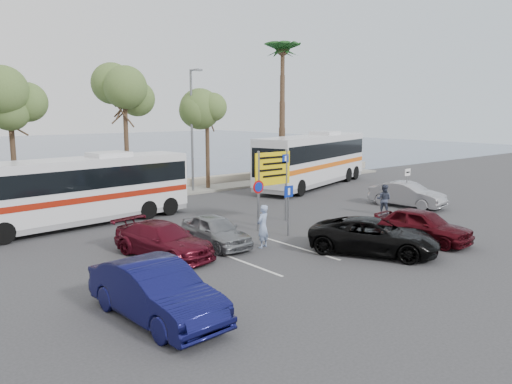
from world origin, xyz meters
TOP-DOWN VIEW (x-y plane):
  - ground at (0.00, 0.00)m, footprint 120.00×120.00m
  - kerb_strip at (0.00, 14.00)m, footprint 44.00×2.40m
  - seawall at (0.00, 16.00)m, footprint 48.00×0.80m
  - tree_left at (-8.00, 14.00)m, footprint 3.20×3.20m
  - tree_mid at (-1.50, 14.00)m, footprint 3.20×3.20m
  - tree_right at (4.50, 14.00)m, footprint 3.20×3.20m
  - palm_tree at (11.50, 14.00)m, footprint 4.80×4.80m
  - street_lamp_right at (3.00, 13.52)m, footprint 0.45×1.15m
  - direction_sign at (1.00, 3.20)m, footprint 2.20×0.12m
  - sign_no_stop at (-0.60, 2.38)m, footprint 0.60×0.08m
  - sign_parking at (-0.20, 0.79)m, footprint 0.50×0.07m
  - sign_taxi at (9.80, 1.49)m, footprint 0.50×0.07m
  - lane_markings at (-1.14, -1.00)m, footprint 12.02×4.20m
  - coach_bus_left at (-6.50, 8.70)m, footprint 11.27×3.47m
  - coach_bus_right at (11.42, 10.50)m, footprint 12.92×6.49m
  - car_silver_a at (-3.60, 1.50)m, footprint 1.67×3.79m
  - car_blue at (-9.00, -3.50)m, footprint 1.93×4.76m
  - car_maroon at (-6.00, 1.50)m, footprint 2.71×4.73m
  - car_red at (3.50, -3.50)m, footprint 1.98×4.25m
  - suv_black at (0.50, -3.30)m, footprint 4.30×5.40m
  - car_silver_b at (9.81, 1.45)m, footprint 2.06×4.48m
  - pedestrian_near at (-2.29, 0.07)m, footprint 0.74×0.61m
  - pedestrian_far at (6.98, 1.00)m, footprint 0.87×0.96m

SIDE VIEW (x-z plane):
  - ground at x=0.00m, z-range 0.00..0.00m
  - lane_markings at x=-1.14m, z-range 0.00..0.01m
  - kerb_strip at x=0.00m, z-range 0.00..0.15m
  - seawall at x=0.00m, z-range 0.00..0.60m
  - car_silver_a at x=-3.60m, z-range 0.00..1.27m
  - car_maroon at x=-6.00m, z-range 0.00..1.29m
  - suv_black at x=0.50m, z-range 0.00..1.37m
  - car_red at x=3.50m, z-range 0.00..1.41m
  - car_silver_b at x=9.81m, z-range 0.00..1.42m
  - car_blue at x=-9.00m, z-range 0.00..1.54m
  - pedestrian_far at x=6.98m, z-range 0.00..1.61m
  - pedestrian_near at x=-2.29m, z-range 0.00..1.75m
  - sign_taxi at x=9.80m, z-range 0.32..2.52m
  - sign_parking at x=-0.20m, z-range 0.34..2.59m
  - sign_no_stop at x=-0.60m, z-range 0.40..2.75m
  - coach_bus_left at x=-6.50m, z-range -0.12..3.33m
  - coach_bus_right at x=11.42m, z-range -0.14..3.82m
  - direction_sign at x=1.00m, z-range 0.63..4.23m
  - street_lamp_right at x=3.00m, z-range 0.59..8.60m
  - tree_left at x=-8.00m, z-range 2.40..9.60m
  - tree_right at x=4.50m, z-range 2.47..9.87m
  - tree_mid at x=-1.50m, z-range 2.65..10.65m
  - palm_tree at x=11.50m, z-range 4.27..15.47m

